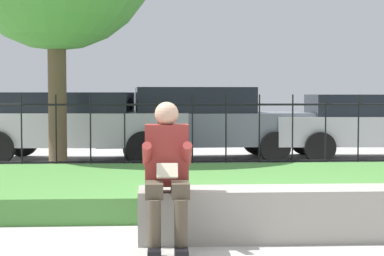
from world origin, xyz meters
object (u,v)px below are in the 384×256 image
person_seated_reader (167,168)px  car_parked_left (77,124)px  car_parked_center (200,122)px  car_parked_right (372,124)px  stone_bench (301,216)px

person_seated_reader → car_parked_left: car_parked_left is taller
car_parked_center → car_parked_right: size_ratio=1.02×
car_parked_center → car_parked_right: 3.59m
person_seated_reader → car_parked_left: 7.60m
person_seated_reader → car_parked_left: size_ratio=0.28×
stone_bench → car_parked_left: 7.72m
car_parked_left → person_seated_reader: bearing=-73.1°
car_parked_center → car_parked_right: bearing=-4.6°
person_seated_reader → car_parked_right: car_parked_right is taller
car_parked_right → person_seated_reader: bearing=-117.4°
stone_bench → car_parked_left: (-2.93, 7.13, 0.53)m
stone_bench → car_parked_center: car_parked_center is taller
stone_bench → car_parked_center: bearing=93.5°
car_parked_center → car_parked_left: car_parked_center is taller
car_parked_right → car_parked_center: bearing=-178.0°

